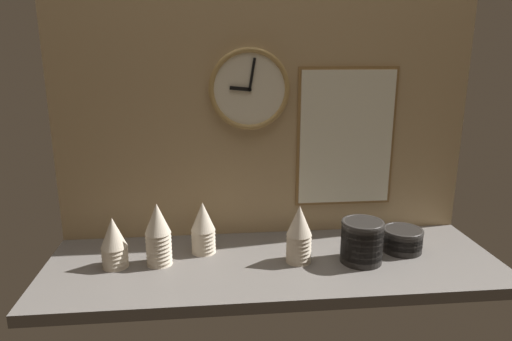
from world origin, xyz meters
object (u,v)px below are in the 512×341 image
object	(u,v)px
bowl_stack_right	(362,241)
menu_board	(346,138)
wall_clock	(249,89)
cup_stack_center_right	(299,234)
cup_stack_center_left	(203,227)
cup_stack_left	(158,234)
bowl_stack_far_right	(402,239)
cup_stack_far_left	(114,242)

from	to	relation	value
bowl_stack_right	menu_board	bearing A→B (deg)	87.40
wall_clock	cup_stack_center_right	bearing A→B (deg)	-60.10
cup_stack_center_left	cup_stack_left	bearing A→B (deg)	-152.17
bowl_stack_far_right	menu_board	xyz separation A→B (cm)	(-16.69, 21.82, 34.19)
cup_stack_far_left	menu_board	distance (cm)	95.04
cup_stack_far_left	bowl_stack_right	xyz separation A→B (cm)	(85.56, -4.59, -1.06)
cup_stack_center_right	cup_stack_center_left	bearing A→B (deg)	161.61
cup_stack_far_left	bowl_stack_far_right	world-z (taller)	cup_stack_far_left
menu_board	cup_stack_center_left	bearing A→B (deg)	-164.49
cup_stack_center_right	cup_stack_far_left	xyz separation A→B (cm)	(-63.59, 2.46, -1.45)
cup_stack_center_right	menu_board	size ratio (longest dim) A/B	0.38
cup_stack_center_left	wall_clock	distance (cm)	53.96
cup_stack_center_right	wall_clock	world-z (taller)	wall_clock
bowl_stack_far_right	bowl_stack_right	distance (cm)	19.65
cup_stack_far_left	bowl_stack_right	distance (cm)	85.69
wall_clock	menu_board	bearing A→B (deg)	1.33
cup_stack_center_right	wall_clock	size ratio (longest dim) A/B	0.68
cup_stack_center_right	cup_stack_left	world-z (taller)	cup_stack_left
cup_stack_center_left	menu_board	xyz separation A→B (cm)	(56.68, 15.73, 29.12)
cup_stack_left	menu_board	world-z (taller)	menu_board
cup_stack_center_left	menu_board	bearing A→B (deg)	15.51
cup_stack_far_left	cup_stack_center_right	bearing A→B (deg)	-2.21
cup_stack_center_left	bowl_stack_far_right	bearing A→B (deg)	-4.74
bowl_stack_far_right	cup_stack_center_left	bearing A→B (deg)	175.26
cup_stack_far_left	bowl_stack_far_right	distance (cm)	103.69
menu_board	cup_stack_left	bearing A→B (deg)	-161.70
cup_stack_left	bowl_stack_far_right	size ratio (longest dim) A/B	1.49
bowl_stack_right	cup_stack_far_left	bearing A→B (deg)	176.93
bowl_stack_far_right	cup_stack_center_right	bearing A→B (deg)	-172.85
cup_stack_center_right	bowl_stack_right	xyz separation A→B (cm)	(21.97, -2.13, -2.51)
bowl_stack_far_right	wall_clock	world-z (taller)	wall_clock
menu_board	bowl_stack_far_right	bearing A→B (deg)	-52.59
cup_stack_center_right	bowl_stack_far_right	xyz separation A→B (cm)	(39.98, 5.01, -5.79)
cup_stack_center_left	bowl_stack_right	distance (cm)	56.95
bowl_stack_far_right	bowl_stack_right	world-z (taller)	bowl_stack_right
bowl_stack_right	menu_board	xyz separation A→B (cm)	(1.32, 28.96, 30.91)
bowl_stack_right	wall_clock	size ratio (longest dim) A/B	0.50
cup_stack_far_left	wall_clock	bearing A→B (deg)	25.76
cup_stack_center_right	cup_stack_far_left	size ratio (longest dim) A/B	1.16
cup_stack_left	wall_clock	xyz separation A→B (cm)	(33.74, 22.90, 47.03)
cup_stack_center_right	bowl_stack_right	size ratio (longest dim) A/B	1.38
cup_stack_far_left	cup_stack_center_left	bearing A→B (deg)	15.97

